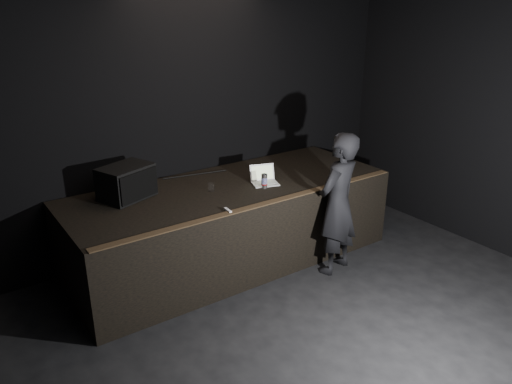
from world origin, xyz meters
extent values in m
plane|color=black|center=(0.00, 0.00, 0.00)|extent=(7.00, 7.00, 0.00)
cube|color=black|center=(0.00, 3.50, 1.75)|extent=(6.00, 0.10, 3.50)
cube|color=black|center=(0.00, 2.73, 0.50)|extent=(4.00, 1.50, 1.00)
cube|color=brown|center=(0.00, 2.02, 1.01)|extent=(3.92, 0.10, 0.01)
cube|color=black|center=(-1.17, 3.07, 1.19)|extent=(0.68, 0.58, 0.38)
cube|color=black|center=(-1.09, 2.87, 1.19)|extent=(0.50, 0.21, 0.32)
cylinder|color=black|center=(-0.16, 3.33, 1.01)|extent=(0.84, 0.18, 0.02)
cube|color=silver|center=(0.39, 2.53, 1.01)|extent=(0.36, 0.30, 0.02)
cube|color=silver|center=(0.39, 2.53, 1.02)|extent=(0.29, 0.20, 0.00)
cube|color=silver|center=(0.43, 2.66, 1.11)|extent=(0.31, 0.16, 0.20)
cube|color=gold|center=(0.43, 2.65, 1.11)|extent=(0.27, 0.13, 0.16)
cylinder|color=silver|center=(0.30, 2.43, 1.09)|extent=(0.07, 0.07, 0.18)
cylinder|color=navy|center=(0.30, 2.43, 1.09)|extent=(0.07, 0.07, 0.08)
cylinder|color=#9C0E0E|center=(0.30, 2.43, 1.05)|extent=(0.07, 0.07, 0.01)
cylinder|color=white|center=(-0.27, 2.71, 1.05)|extent=(0.08, 0.08, 0.10)
cube|color=white|center=(-0.44, 2.08, 1.01)|extent=(0.04, 0.13, 0.02)
imported|color=black|center=(0.90, 1.78, 0.87)|extent=(0.72, 0.57, 1.74)
camera|label=1|loc=(-2.99, -2.12, 3.12)|focal=35.00mm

